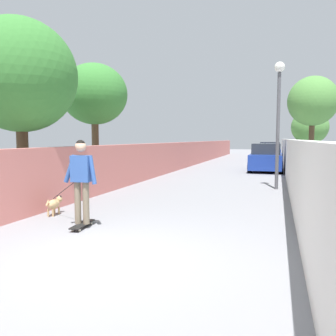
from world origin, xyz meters
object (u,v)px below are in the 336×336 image
(tree_left_mid, at_px, (20,76))
(tree_right_distant, at_px, (310,127))
(lamp_post, at_px, (279,103))
(car_far, at_px, (270,152))
(dog, at_px, (54,204))
(skateboard, at_px, (82,224))
(tree_right_near, at_px, (313,102))
(tree_left_far, at_px, (94,95))
(car_near, at_px, (266,158))
(person_skateboarder, at_px, (81,175))

(tree_left_mid, xyz_separation_m, tree_right_distant, (16.00, -8.44, -0.92))
(lamp_post, distance_m, car_far, 16.44)
(lamp_post, bearing_deg, dog, 140.11)
(skateboard, xyz_separation_m, car_far, (23.05, -3.14, 0.65))
(lamp_post, bearing_deg, tree_right_near, -17.74)
(tree_left_far, relative_size, lamp_post, 1.06)
(tree_left_mid, bearing_deg, lamp_post, -51.19)
(skateboard, height_order, dog, dog)
(tree_left_mid, relative_size, tree_left_far, 1.04)
(tree_right_distant, bearing_deg, skateboard, 162.11)
(lamp_post, xyz_separation_m, car_far, (16.26, 0.60, -2.34))
(tree_left_mid, distance_m, car_near, 13.93)
(tree_right_distant, height_order, skateboard, tree_right_distant)
(tree_right_near, xyz_separation_m, car_near, (2.31, 2.12, -2.83))
(lamp_post, xyz_separation_m, dog, (-5.99, 5.00, -2.78))
(tree_left_far, bearing_deg, skateboard, -152.28)
(tree_left_mid, bearing_deg, tree_right_distant, -27.82)
(skateboard, bearing_deg, lamp_post, -28.86)
(car_near, distance_m, car_far, 9.19)
(tree_right_near, height_order, tree_left_mid, tree_left_mid)
(skateboard, xyz_separation_m, person_skateboarder, (-0.00, -0.00, 1.02))
(tree_right_near, distance_m, tree_left_far, 10.07)
(car_far, bearing_deg, lamp_post, -177.89)
(car_far, bearing_deg, tree_left_far, 159.62)
(tree_right_near, relative_size, lamp_post, 1.06)
(tree_left_far, xyz_separation_m, dog, (-5.24, -1.91, -3.26))
(lamp_post, bearing_deg, person_skateboarder, 151.14)
(tree_left_far, bearing_deg, dog, -159.95)
(tree_right_near, height_order, person_skateboarder, tree_right_near)
(tree_left_far, height_order, car_near, tree_left_far)
(person_skateboarder, relative_size, dog, 1.22)
(skateboard, relative_size, dog, 0.58)
(car_near, xyz_separation_m, car_far, (9.19, -0.00, 0.00))
(tree_left_mid, distance_m, person_skateboarder, 3.96)
(skateboard, bearing_deg, tree_left_far, 27.72)
(dog, bearing_deg, tree_left_far, 20.05)
(tree_right_near, xyz_separation_m, tree_right_distant, (6.00, -0.40, -1.01))
(tree_right_near, xyz_separation_m, car_far, (11.50, 2.12, -2.83))
(tree_right_near, height_order, dog, tree_right_near)
(car_near, relative_size, car_far, 0.96)
(tree_right_distant, distance_m, car_near, 4.83)
(tree_left_mid, relative_size, person_skateboarder, 2.91)
(tree_right_distant, distance_m, lamp_post, 10.94)
(lamp_post, relative_size, skateboard, 5.49)
(tree_left_far, height_order, person_skateboarder, tree_left_far)
(tree_left_far, bearing_deg, car_far, -20.38)
(skateboard, relative_size, car_near, 0.20)
(tree_right_distant, relative_size, car_near, 0.91)
(skateboard, xyz_separation_m, dog, (0.80, 1.26, 0.21))
(lamp_post, height_order, dog, lamp_post)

